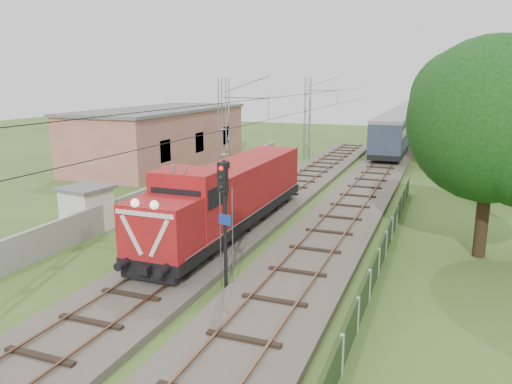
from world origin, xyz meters
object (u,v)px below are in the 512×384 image
at_px(relay_hut, 87,208).
at_px(signal_post, 224,203).
at_px(locomotive, 230,195).
at_px(coach_rake, 421,107).

bearing_deg(relay_hut, signal_post, -23.91).
bearing_deg(locomotive, relay_hut, -164.29).
bearing_deg(signal_post, relay_hut, 156.09).
distance_m(locomotive, coach_rake, 80.31).
bearing_deg(relay_hut, locomotive, 15.71).
xyz_separation_m(locomotive, signal_post, (2.70, -6.56, 1.37)).
xyz_separation_m(coach_rake, relay_hut, (-12.40, -82.23, -1.33)).
bearing_deg(signal_post, coach_rake, 88.48).
relative_size(locomotive, coach_rake, 0.14).
relative_size(locomotive, relay_hut, 6.01).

